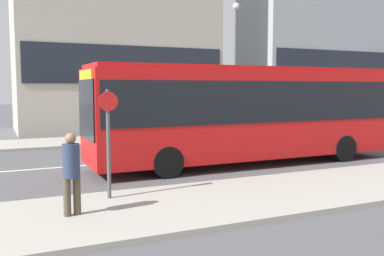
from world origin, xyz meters
name	(u,v)px	position (x,y,z in m)	size (l,w,h in m)	color
ground_plane	(135,162)	(0.00, 0.00, 0.00)	(120.00, 120.00, 0.00)	#4F4F51
sidewalk_near	(216,201)	(0.00, -6.25, 0.07)	(44.00, 3.50, 0.13)	#A39E93
sidewalk_far	(98,141)	(0.00, 6.25, 0.07)	(44.00, 3.50, 0.13)	#A39E93
lane_centerline	(135,162)	(0.00, 0.00, 0.00)	(41.80, 0.16, 0.01)	silver
apartment_block_left_tower	(114,16)	(2.68, 12.82, 7.31)	(12.34, 6.72, 14.63)	#B7B2A3
apartment_block_right_tower	(332,23)	(20.17, 11.99, 7.84)	(14.95, 5.06, 15.69)	#9EA3A8
city_bus	(247,109)	(3.47, -2.02, 1.95)	(11.20, 2.48, 3.40)	red
parked_car_0	(323,125)	(11.77, 3.35, 0.64)	(4.63, 1.86, 1.35)	silver
pedestrian_near_stop	(71,169)	(-3.24, -6.19, 1.08)	(0.35, 0.34, 1.67)	#4C4233
bus_stop_sign	(108,135)	(-2.24, -5.19, 1.61)	(0.44, 0.12, 2.52)	#4C4C51
street_lamp	(236,55)	(7.14, 5.00, 4.39)	(0.36, 0.36, 7.00)	#4C4C51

